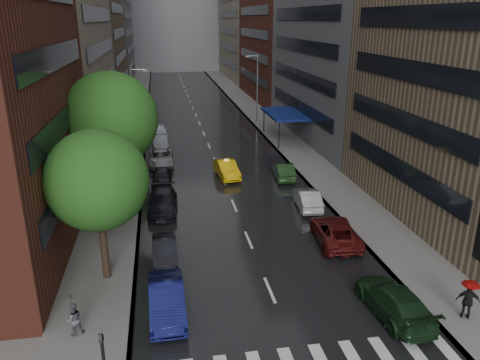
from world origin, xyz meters
name	(u,v)px	position (x,y,z in m)	size (l,w,h in m)	color
ground	(290,338)	(0.00, 0.00, 0.00)	(220.00, 220.00, 0.00)	gray
road	(197,118)	(0.00, 50.00, 0.01)	(14.00, 140.00, 0.01)	black
sidewalk_left	(134,119)	(-9.00, 50.00, 0.07)	(4.00, 140.00, 0.15)	gray
sidewalk_right	(258,115)	(9.00, 50.00, 0.07)	(4.00, 140.00, 0.15)	gray
buildings_left	(86,1)	(-15.00, 58.79, 15.99)	(8.00, 108.00, 38.00)	maroon
buildings_right	(289,8)	(15.00, 56.70, 15.03)	(8.05, 109.10, 36.00)	#937A5B
building_far	(174,9)	(0.00, 118.00, 16.00)	(40.00, 14.00, 32.00)	slate
tree_near	(97,180)	(-8.60, 6.61, 5.78)	(5.30, 5.30, 8.45)	#382619
tree_mid	(111,119)	(-8.60, 15.81, 7.09)	(6.49, 6.49, 10.35)	#382619
tree_far	(125,114)	(-8.60, 29.21, 4.81)	(4.41, 4.41, 7.04)	#382619
taxi	(227,169)	(0.42, 22.88, 0.76)	(1.60, 4.59, 1.51)	#E4B10C
parked_cars_left	(162,178)	(-5.40, 21.39, 0.73)	(2.39, 41.34, 1.58)	#111451
parked_cars_right	(330,226)	(5.40, 9.70, 0.74)	(2.99, 25.64, 1.51)	black
ped_black_umbrella	(73,310)	(-9.53, 1.74, 1.40)	(0.96, 0.98, 2.09)	#535359
ped_red_umbrella	(469,296)	(8.59, -0.13, 1.33)	(1.15, 0.90, 2.01)	black
street_lamp_left	(134,112)	(-7.72, 30.00, 4.89)	(1.74, 0.22, 9.00)	gray
street_lamp_right	(257,87)	(7.72, 45.00, 4.89)	(1.74, 0.22, 9.00)	gray
awning	(285,114)	(8.98, 35.00, 3.13)	(4.00, 8.00, 3.12)	navy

